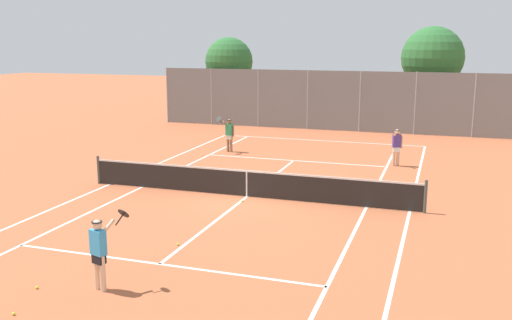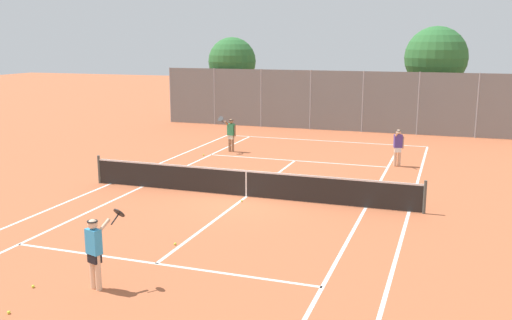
{
  "view_description": "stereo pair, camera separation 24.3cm",
  "coord_description": "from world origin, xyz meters",
  "px_view_note": "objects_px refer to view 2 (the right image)",
  "views": [
    {
      "loc": [
        6.36,
        -18.04,
        5.36
      ],
      "look_at": [
        -0.16,
        1.5,
        1.0
      ],
      "focal_mm": 40.0,
      "sensor_mm": 36.0,
      "label": 1
    },
    {
      "loc": [
        6.59,
        -17.96,
        5.36
      ],
      "look_at": [
        -0.16,
        1.5,
        1.0
      ],
      "focal_mm": 40.0,
      "sensor_mm": 36.0,
      "label": 2
    }
  ],
  "objects_px": {
    "player_far_left": "(231,133)",
    "player_far_right": "(398,145)",
    "loose_tennis_ball_3": "(152,177)",
    "loose_tennis_ball_4": "(203,155)",
    "player_near_side": "(95,249)",
    "tree_behind_right": "(435,59)",
    "loose_tennis_ball_5": "(33,286)",
    "tree_behind_left": "(233,62)",
    "loose_tennis_ball_1": "(9,312)",
    "tennis_net": "(246,183)",
    "loose_tennis_ball_0": "(242,201)",
    "loose_tennis_ball_2": "(175,244)"
  },
  "relations": [
    {
      "from": "player_far_left",
      "to": "loose_tennis_ball_0",
      "type": "bearing_deg",
      "value": -66.07
    },
    {
      "from": "tennis_net",
      "to": "tree_behind_right",
      "type": "distance_m",
      "value": 19.31
    },
    {
      "from": "player_far_right",
      "to": "tree_behind_right",
      "type": "distance_m",
      "value": 11.93
    },
    {
      "from": "player_far_left",
      "to": "tree_behind_right",
      "type": "bearing_deg",
      "value": 50.51
    },
    {
      "from": "player_far_left",
      "to": "player_far_right",
      "type": "distance_m",
      "value": 8.0
    },
    {
      "from": "player_far_right",
      "to": "loose_tennis_ball_2",
      "type": "height_order",
      "value": "player_far_right"
    },
    {
      "from": "loose_tennis_ball_3",
      "to": "loose_tennis_ball_4",
      "type": "height_order",
      "value": "same"
    },
    {
      "from": "tennis_net",
      "to": "tree_behind_right",
      "type": "height_order",
      "value": "tree_behind_right"
    },
    {
      "from": "player_far_left",
      "to": "player_far_right",
      "type": "xyz_separation_m",
      "value": [
        7.98,
        -0.66,
        -0.02
      ]
    },
    {
      "from": "loose_tennis_ball_4",
      "to": "loose_tennis_ball_5",
      "type": "height_order",
      "value": "same"
    },
    {
      "from": "loose_tennis_ball_4",
      "to": "player_near_side",
      "type": "bearing_deg",
      "value": -74.81
    },
    {
      "from": "loose_tennis_ball_5",
      "to": "tree_behind_right",
      "type": "height_order",
      "value": "tree_behind_right"
    },
    {
      "from": "player_near_side",
      "to": "tennis_net",
      "type": "bearing_deg",
      "value": 86.26
    },
    {
      "from": "player_far_right",
      "to": "tree_behind_left",
      "type": "bearing_deg",
      "value": 137.99
    },
    {
      "from": "player_far_left",
      "to": "loose_tennis_ball_3",
      "type": "bearing_deg",
      "value": -99.2
    },
    {
      "from": "loose_tennis_ball_0",
      "to": "loose_tennis_ball_2",
      "type": "xyz_separation_m",
      "value": [
        -0.23,
        -4.45,
        0.0
      ]
    },
    {
      "from": "loose_tennis_ball_0",
      "to": "tree_behind_left",
      "type": "relative_size",
      "value": 0.01
    },
    {
      "from": "loose_tennis_ball_5",
      "to": "tree_behind_right",
      "type": "distance_m",
      "value": 27.98
    },
    {
      "from": "player_near_side",
      "to": "loose_tennis_ball_5",
      "type": "height_order",
      "value": "player_near_side"
    },
    {
      "from": "player_far_left",
      "to": "loose_tennis_ball_5",
      "type": "distance_m",
      "value": 16.03
    },
    {
      "from": "loose_tennis_ball_2",
      "to": "loose_tennis_ball_4",
      "type": "distance_m",
      "value": 11.98
    },
    {
      "from": "loose_tennis_ball_2",
      "to": "player_far_right",
      "type": "bearing_deg",
      "value": 68.63
    },
    {
      "from": "loose_tennis_ball_1",
      "to": "loose_tennis_ball_3",
      "type": "relative_size",
      "value": 1.0
    },
    {
      "from": "loose_tennis_ball_5",
      "to": "tree_behind_left",
      "type": "xyz_separation_m",
      "value": [
        -5.38,
        25.85,
        3.86
      ]
    },
    {
      "from": "tree_behind_right",
      "to": "loose_tennis_ball_4",
      "type": "bearing_deg",
      "value": -129.0
    },
    {
      "from": "loose_tennis_ball_1",
      "to": "tree_behind_left",
      "type": "relative_size",
      "value": 0.01
    },
    {
      "from": "loose_tennis_ball_4",
      "to": "tree_behind_left",
      "type": "relative_size",
      "value": 0.01
    },
    {
      "from": "loose_tennis_ball_5",
      "to": "tree_behind_right",
      "type": "xyz_separation_m",
      "value": [
        7.26,
        26.69,
        4.18
      ]
    },
    {
      "from": "player_near_side",
      "to": "loose_tennis_ball_3",
      "type": "xyz_separation_m",
      "value": [
        -3.95,
        9.5,
        -0.89
      ]
    },
    {
      "from": "player_far_left",
      "to": "tree_behind_left",
      "type": "distance_m",
      "value": 11.02
    },
    {
      "from": "player_near_side",
      "to": "tree_behind_right",
      "type": "distance_m",
      "value": 27.13
    },
    {
      "from": "loose_tennis_ball_3",
      "to": "tree_behind_left",
      "type": "distance_m",
      "value": 16.63
    },
    {
      "from": "tennis_net",
      "to": "loose_tennis_ball_3",
      "type": "distance_m",
      "value": 4.71
    },
    {
      "from": "tennis_net",
      "to": "loose_tennis_ball_4",
      "type": "relative_size",
      "value": 181.82
    },
    {
      "from": "player_far_left",
      "to": "loose_tennis_ball_4",
      "type": "distance_m",
      "value": 1.8
    },
    {
      "from": "loose_tennis_ball_3",
      "to": "tree_behind_left",
      "type": "xyz_separation_m",
      "value": [
        -2.8,
        15.93,
        3.86
      ]
    },
    {
      "from": "loose_tennis_ball_1",
      "to": "tree_behind_left",
      "type": "height_order",
      "value": "tree_behind_left"
    },
    {
      "from": "player_near_side",
      "to": "loose_tennis_ball_5",
      "type": "distance_m",
      "value": 1.68
    },
    {
      "from": "loose_tennis_ball_4",
      "to": "loose_tennis_ball_5",
      "type": "relative_size",
      "value": 1.0
    },
    {
      "from": "player_far_right",
      "to": "loose_tennis_ball_5",
      "type": "height_order",
      "value": "player_far_right"
    },
    {
      "from": "player_far_left",
      "to": "player_far_right",
      "type": "relative_size",
      "value": 1.11
    },
    {
      "from": "tree_behind_left",
      "to": "tennis_net",
      "type": "bearing_deg",
      "value": -67.22
    },
    {
      "from": "tennis_net",
      "to": "player_far_left",
      "type": "height_order",
      "value": "player_far_left"
    },
    {
      "from": "loose_tennis_ball_1",
      "to": "loose_tennis_ball_3",
      "type": "xyz_separation_m",
      "value": [
        -2.97,
        11.07,
        0.0
      ]
    },
    {
      "from": "loose_tennis_ball_0",
      "to": "loose_tennis_ball_2",
      "type": "height_order",
      "value": "same"
    },
    {
      "from": "loose_tennis_ball_0",
      "to": "tree_behind_left",
      "type": "distance_m",
      "value": 19.79
    },
    {
      "from": "player_near_side",
      "to": "tree_behind_right",
      "type": "bearing_deg",
      "value": 77.35
    },
    {
      "from": "player_near_side",
      "to": "tree_behind_right",
      "type": "height_order",
      "value": "tree_behind_right"
    },
    {
      "from": "tree_behind_right",
      "to": "tree_behind_left",
      "type": "bearing_deg",
      "value": -176.18
    },
    {
      "from": "loose_tennis_ball_2",
      "to": "tree_behind_left",
      "type": "height_order",
      "value": "tree_behind_left"
    }
  ]
}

